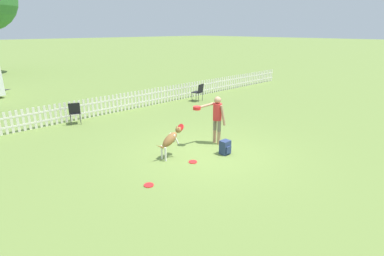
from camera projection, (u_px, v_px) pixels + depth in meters
ground_plane at (207, 152)px, 9.20m from camera, size 240.00×240.00×0.00m
handler_person at (216, 115)px, 9.58m from camera, size 0.91×0.70×1.57m
leaping_dog at (171, 139)px, 8.62m from camera, size 0.97×0.31×0.96m
frisbee_near_handler at (193, 162)px, 8.49m from camera, size 0.24×0.24×0.02m
frisbee_near_dog at (149, 185)px, 7.23m from camera, size 0.24×0.24×0.02m
backpack_on_grass at (225, 147)px, 8.99m from camera, size 0.29×0.28×0.43m
picket_fence at (109, 104)px, 13.26m from camera, size 26.12×0.04×0.82m
folding_chair_blue_left at (75, 111)px, 11.70m from camera, size 0.56×0.57×0.90m
folding_chair_center at (199, 91)px, 15.50m from camera, size 0.57×0.58×0.91m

